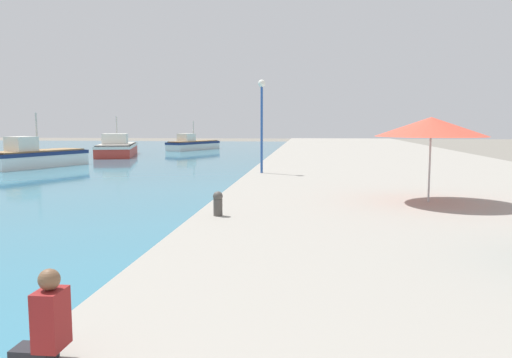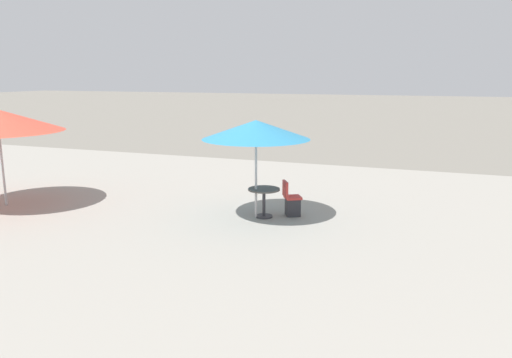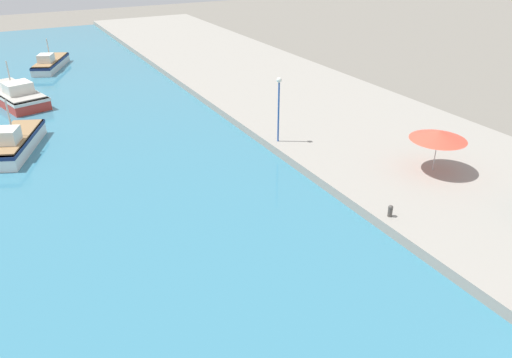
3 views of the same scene
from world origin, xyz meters
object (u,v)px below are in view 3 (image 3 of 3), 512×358
fishing_boat_near (14,142)px  cafe_umbrella_white (439,135)px  lamppost (279,99)px  mooring_bollard (390,210)px  fishing_boat_far (50,63)px  fishing_boat_mid (14,94)px

fishing_boat_near → cafe_umbrella_white: size_ratio=2.19×
cafe_umbrella_white → lamppost: size_ratio=0.75×
mooring_bollard → lamppost: lamppost is taller
cafe_umbrella_white → lamppost: bearing=125.3°
fishing_boat_near → cafe_umbrella_white: 28.03m
fishing_boat_near → fishing_boat_far: bearing=98.6°
cafe_umbrella_white → mooring_bollard: cafe_umbrella_white is taller
fishing_boat_mid → cafe_umbrella_white: 36.06m
mooring_bollard → lamppost: size_ratio=0.14×
fishing_boat_near → cafe_umbrella_white: (22.49, -16.59, 2.16)m
fishing_boat_near → lamppost: (16.41, -8.02, 2.92)m
lamppost → fishing_boat_near: bearing=154.0°
fishing_boat_mid → cafe_umbrella_white: bearing=-68.7°
fishing_boat_far → cafe_umbrella_white: (16.99, -39.85, 2.25)m
fishing_boat_mid → fishing_boat_far: (4.57, 11.04, -0.07)m
cafe_umbrella_white → fishing_boat_mid: bearing=126.8°
fishing_boat_mid → cafe_umbrella_white: (21.57, -28.82, 2.18)m
fishing_boat_far → fishing_boat_near: bearing=-79.3°
lamppost → fishing_boat_mid: bearing=127.4°
fishing_boat_mid → fishing_boat_far: size_ratio=1.25×
fishing_boat_near → lamppost: 18.50m
fishing_boat_near → mooring_bollard: 25.55m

